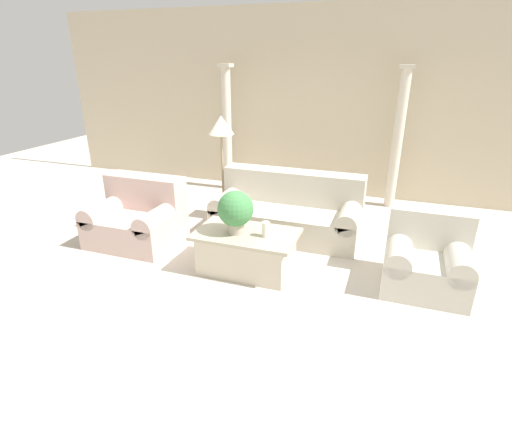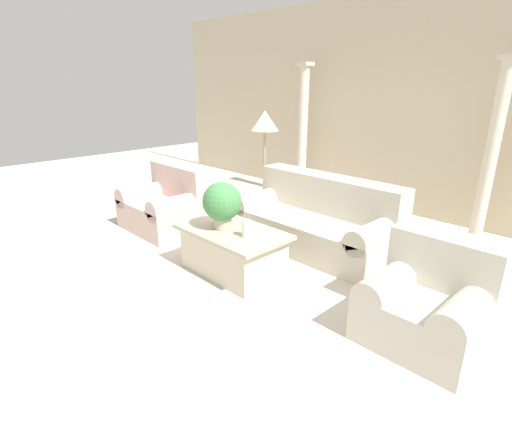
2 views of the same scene
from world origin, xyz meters
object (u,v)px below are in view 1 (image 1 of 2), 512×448
Objects in this scene: loveseat at (138,217)px; potted_plant at (236,210)px; sofa_long at (288,211)px; coffee_table at (246,251)px; floor_lamp at (221,131)px; armchair at (427,258)px.

potted_plant reaches higher than loveseat.
sofa_long reaches higher than coffee_table.
loveseat is 1.74m from coffee_table.
floor_lamp is at bearing 54.50° from loveseat.
potted_plant is 1.76m from floor_lamp.
sofa_long is 1.51m from floor_lamp.
loveseat is 0.95× the size of coffee_table.
floor_lamp is (-0.92, 1.41, 1.12)m from coffee_table.
loveseat is at bearing 167.87° from potted_plant.
sofa_long is 1.39m from potted_plant.
armchair reaches higher than coffee_table.
sofa_long is at bearing 154.05° from armchair.
floor_lamp is (0.79, 1.11, 1.02)m from loveseat.
potted_plant is at bearing -169.11° from armchair.
floor_lamp reaches higher than armchair.
potted_plant is at bearing -60.78° from floor_lamp.
sofa_long is at bearing 82.53° from coffee_table.
armchair is at bearing -19.85° from floor_lamp.
loveseat is 0.70× the size of floor_lamp.
sofa_long is 4.05× the size of potted_plant.
sofa_long is 2.02m from armchair.
sofa_long is 2.33× the size of armchair.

